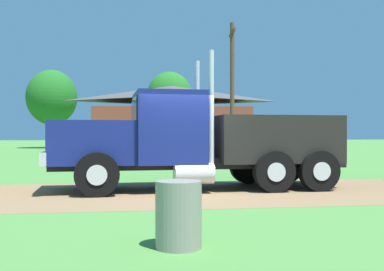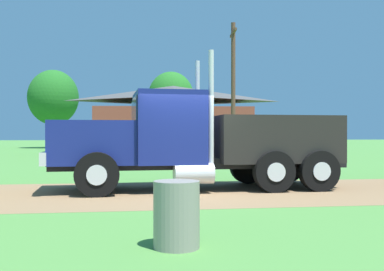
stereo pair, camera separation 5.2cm
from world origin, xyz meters
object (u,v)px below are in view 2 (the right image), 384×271
steel_barrel (177,214)px  utility_pole_far (233,87)px  truck_foreground_white (200,142)px  shed_building (173,121)px

steel_barrel → utility_pole_far: 21.91m
truck_foreground_white → utility_pole_far: 15.29m
utility_pole_far → truck_foreground_white: bearing=-106.6°
truck_foreground_white → steel_barrel: 6.64m
shed_building → utility_pole_far: bearing=-69.1°
steel_barrel → shed_building: 28.45m
steel_barrel → shed_building: (2.80, 28.24, 2.01)m
truck_foreground_white → shed_building: size_ratio=0.68×
shed_building → steel_barrel: bearing=-95.7°
truck_foreground_white → shed_building: 21.87m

